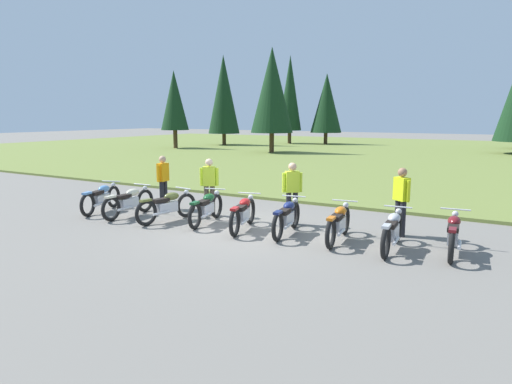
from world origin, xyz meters
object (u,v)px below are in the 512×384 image
at_px(motorcycle_orange, 339,223).
at_px(rider_in_hivis_vest, 401,198).
at_px(rider_near_row_end, 292,190).
at_px(motorcycle_navy, 287,217).
at_px(motorcycle_cream, 129,202).
at_px(rider_with_back_turned, 209,183).
at_px(rider_checking_bike, 163,179).
at_px(motorcycle_sky_blue, 101,198).
at_px(motorcycle_british_green, 207,207).
at_px(motorcycle_red, 243,213).
at_px(motorcycle_maroon, 453,234).
at_px(motorcycle_olive, 167,206).
at_px(motorcycle_silver, 392,231).

relative_size(motorcycle_orange, rider_in_hivis_vest, 1.26).
relative_size(motorcycle_orange, rider_near_row_end, 1.26).
bearing_deg(motorcycle_navy, motorcycle_cream, -174.23).
height_order(rider_with_back_turned, rider_checking_bike, same).
xyz_separation_m(motorcycle_sky_blue, motorcycle_cream, (1.20, -0.04, 0.00)).
bearing_deg(rider_checking_bike, motorcycle_cream, -94.88).
xyz_separation_m(motorcycle_british_green, motorcycle_red, (1.24, -0.11, 0.00)).
distance_m(motorcycle_sky_blue, motorcycle_maroon, 9.86).
bearing_deg(motorcycle_navy, motorcycle_orange, 2.04).
distance_m(motorcycle_british_green, rider_checking_bike, 2.57).
bearing_deg(motorcycle_olive, motorcycle_maroon, 5.63).
bearing_deg(motorcycle_navy, motorcycle_maroon, 4.57).
bearing_deg(motorcycle_red, rider_checking_bike, 164.04).
height_order(motorcycle_silver, rider_checking_bike, rider_checking_bike).
bearing_deg(rider_in_hivis_vest, motorcycle_maroon, -35.70).
bearing_deg(rider_with_back_turned, motorcycle_cream, -145.91).
distance_m(rider_in_hivis_vest, rider_with_back_turned, 5.40).
relative_size(motorcycle_british_green, motorcycle_navy, 0.99).
bearing_deg(motorcycle_silver, motorcycle_red, -178.32).
distance_m(motorcycle_orange, rider_with_back_turned, 4.36).
height_order(motorcycle_navy, motorcycle_maroon, same).
xyz_separation_m(motorcycle_red, motorcycle_orange, (2.49, 0.21, 0.00)).
relative_size(motorcycle_maroon, rider_checking_bike, 1.26).
xyz_separation_m(motorcycle_british_green, motorcycle_silver, (4.99, -0.00, 0.00)).
distance_m(motorcycle_olive, rider_with_back_turned, 1.44).
xyz_separation_m(motorcycle_british_green, motorcycle_maroon, (6.17, 0.36, 0.00)).
bearing_deg(rider_near_row_end, motorcycle_sky_blue, -165.51).
height_order(rider_in_hivis_vest, rider_near_row_end, same).
distance_m(motorcycle_navy, rider_with_back_turned, 3.10).
relative_size(motorcycle_maroon, rider_near_row_end, 1.26).
xyz_separation_m(motorcycle_cream, motorcycle_maroon, (8.63, 0.79, 0.00)).
bearing_deg(rider_in_hivis_vest, motorcycle_orange, -132.79).
bearing_deg(motorcycle_red, motorcycle_navy, 8.16).
xyz_separation_m(motorcycle_sky_blue, motorcycle_british_green, (3.66, 0.40, 0.00)).
bearing_deg(motorcycle_cream, motorcycle_maroon, 5.25).
bearing_deg(motorcycle_olive, rider_checking_bike, 134.89).
bearing_deg(rider_checking_bike, motorcycle_red, -15.96).
relative_size(motorcycle_navy, motorcycle_silver, 0.99).
bearing_deg(rider_checking_bike, rider_with_back_turned, -1.48).
xyz_separation_m(motorcycle_maroon, rider_near_row_end, (-4.13, 0.72, 0.51)).
bearing_deg(rider_with_back_turned, motorcycle_olive, -113.94).
bearing_deg(rider_in_hivis_vest, rider_near_row_end, -175.33).
relative_size(rider_with_back_turned, rider_checking_bike, 1.00).
xyz_separation_m(motorcycle_red, motorcycle_navy, (1.17, 0.17, 0.00)).
bearing_deg(motorcycle_maroon, motorcycle_cream, -174.75).
bearing_deg(motorcycle_navy, rider_in_hivis_vest, 27.21).
xyz_separation_m(motorcycle_navy, motorcycle_silver, (2.58, -0.06, 0.00)).
bearing_deg(motorcycle_sky_blue, motorcycle_red, 3.32).
xyz_separation_m(rider_in_hivis_vest, rider_with_back_turned, (-5.38, -0.44, 0.00)).
distance_m(motorcycle_british_green, motorcycle_orange, 3.73).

